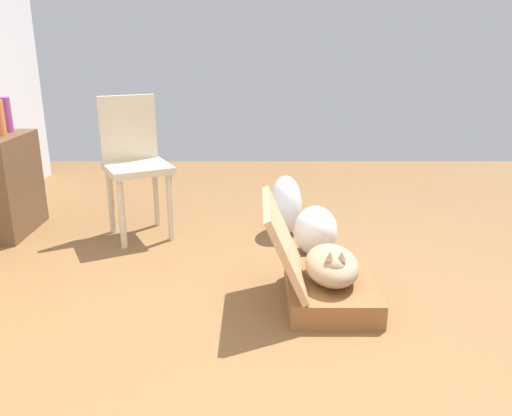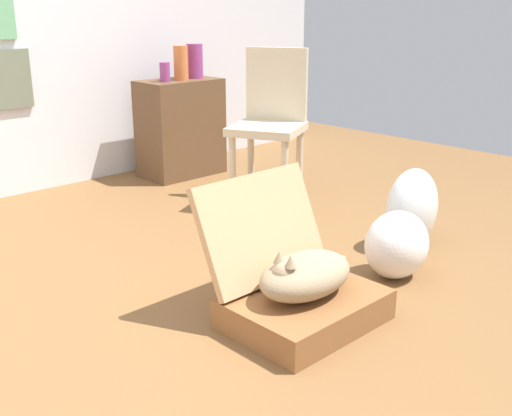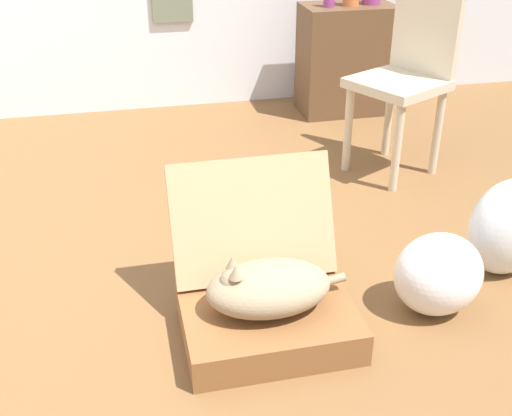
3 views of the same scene
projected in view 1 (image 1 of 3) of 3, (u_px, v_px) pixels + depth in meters
name	position (u px, v px, depth m)	size (l,w,h in m)	color
ground_plane	(261.00, 341.00, 2.41)	(7.68, 7.68, 0.00)	brown
suitcase_base	(330.00, 290.00, 2.76)	(0.61, 0.46, 0.13)	brown
suitcase_lid	(284.00, 241.00, 2.68)	(0.61, 0.46, 0.04)	tan
cat	(332.00, 265.00, 2.71)	(0.52, 0.28, 0.21)	#998466
plastic_bag_white	(316.00, 231.00, 3.36)	(0.34, 0.28, 0.32)	white
plastic_bag_clear	(286.00, 205.00, 3.71)	(0.34, 0.23, 0.43)	silver
side_table	(2.00, 185.00, 3.70)	(0.59, 0.36, 0.71)	brown
vase_short	(3.00, 115.00, 3.69)	(0.12, 0.12, 0.25)	#8C387A
chair	(134.00, 160.00, 3.62)	(0.57, 0.57, 0.98)	beige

